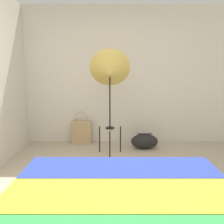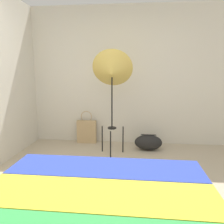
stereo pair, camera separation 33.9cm
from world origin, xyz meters
TOP-DOWN VIEW (x-y plane):
  - ground_plane at (0.00, 0.00)m, footprint 14.00×14.00m
  - wall_back at (0.00, 2.23)m, footprint 8.00×0.05m
  - photo_umbrella at (0.08, 1.53)m, footprint 0.67×0.51m
  - tote_bag at (-0.48, 2.10)m, footprint 0.37×0.11m
  - duffel_bag at (0.71, 1.81)m, footprint 0.49×0.27m

SIDE VIEW (x-z plane):
  - ground_plane at x=0.00m, z-range 0.00..0.00m
  - duffel_bag at x=0.71m, z-range 0.00..0.28m
  - tote_bag at x=-0.48m, z-range -0.09..0.55m
  - wall_back at x=0.00m, z-range 0.00..2.60m
  - photo_umbrella at x=0.08m, z-range 0.51..2.25m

